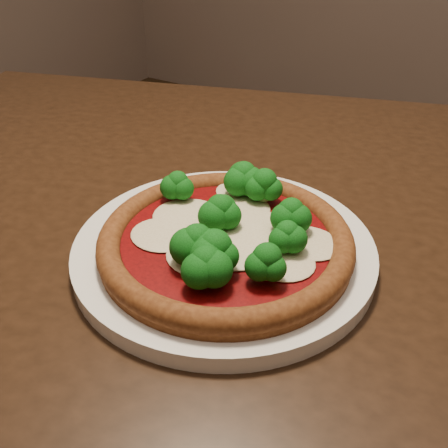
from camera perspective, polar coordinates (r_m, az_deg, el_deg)
The scene contains 4 objects.
floor at distance 1.27m, azimuth 6.79°, elevation -23.98°, with size 4.00×4.00×0.00m, color black.
dining_table at distance 0.67m, azimuth -2.73°, elevation -5.18°, with size 1.32×1.18×0.75m.
plate at distance 0.52m, azimuth 0.00°, elevation -2.82°, with size 0.31×0.31×0.02m, color white.
pizza at distance 0.50m, azimuth 0.47°, elevation -1.21°, with size 0.26×0.26×0.06m.
Camera 1 is at (0.23, -0.64, 1.07)m, focal length 40.00 mm.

